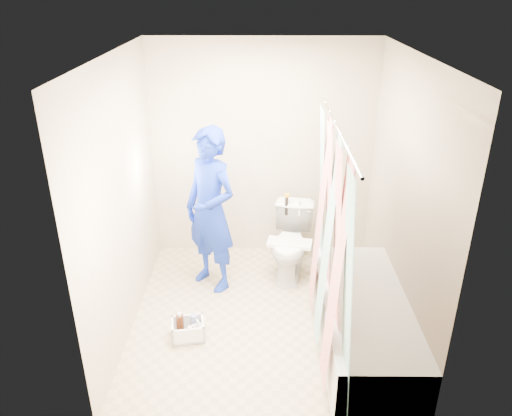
{
  "coord_description": "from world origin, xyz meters",
  "views": [
    {
      "loc": [
        -0.03,
        -3.86,
        2.93
      ],
      "look_at": [
        -0.06,
        0.29,
        1.0
      ],
      "focal_mm": 35.0,
      "sensor_mm": 36.0,
      "label": 1
    }
  ],
  "objects_px": {
    "bathtub": "(363,322)",
    "cleaning_caddy": "(189,330)",
    "toilet": "(291,243)",
    "plumber": "(211,211)"
  },
  "relations": [
    {
      "from": "bathtub",
      "to": "cleaning_caddy",
      "type": "height_order",
      "value": "bathtub"
    },
    {
      "from": "toilet",
      "to": "cleaning_caddy",
      "type": "relative_size",
      "value": 2.33
    },
    {
      "from": "cleaning_caddy",
      "to": "plumber",
      "type": "bearing_deg",
      "value": 70.87
    },
    {
      "from": "toilet",
      "to": "plumber",
      "type": "distance_m",
      "value": 0.96
    },
    {
      "from": "toilet",
      "to": "plumber",
      "type": "xyz_separation_m",
      "value": [
        -0.81,
        -0.2,
        0.47
      ]
    },
    {
      "from": "toilet",
      "to": "plumber",
      "type": "relative_size",
      "value": 0.44
    },
    {
      "from": "bathtub",
      "to": "cleaning_caddy",
      "type": "bearing_deg",
      "value": 175.65
    },
    {
      "from": "bathtub",
      "to": "plumber",
      "type": "bearing_deg",
      "value": 144.11
    },
    {
      "from": "bathtub",
      "to": "plumber",
      "type": "height_order",
      "value": "plumber"
    },
    {
      "from": "bathtub",
      "to": "toilet",
      "type": "xyz_separation_m",
      "value": [
        -0.55,
        1.19,
        0.1
      ]
    }
  ]
}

